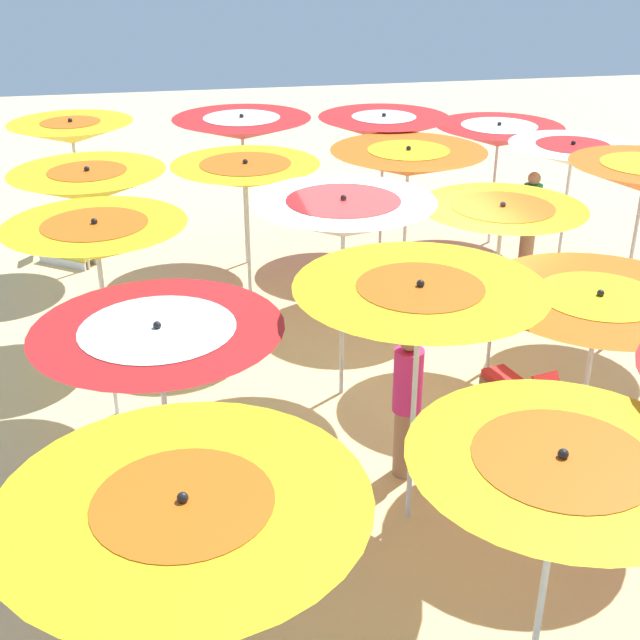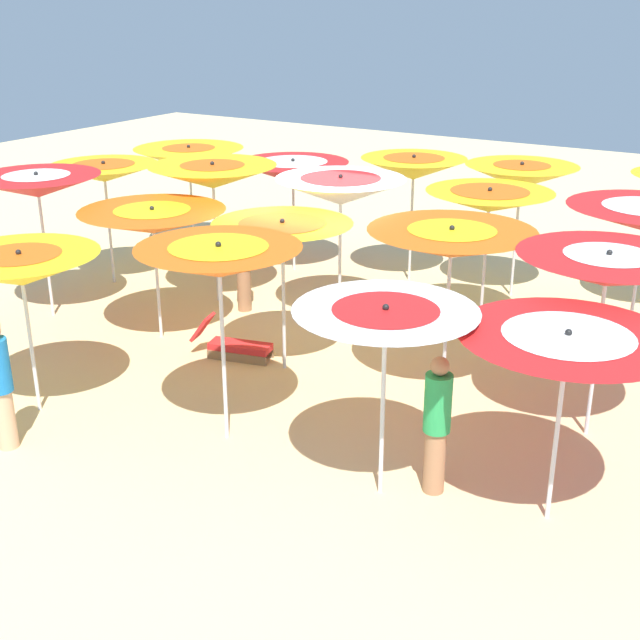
% 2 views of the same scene
% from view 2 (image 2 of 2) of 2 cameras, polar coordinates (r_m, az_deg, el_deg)
% --- Properties ---
extents(ground, '(40.08, 40.08, 0.04)m').
position_cam_2_polar(ground, '(13.40, -0.21, -1.43)').
color(ground, beige).
extents(beach_umbrella_1, '(1.97, 1.97, 2.46)m').
position_cam_2_polar(beach_umbrella_1, '(15.21, 13.59, 9.54)').
color(beach_umbrella_1, silver).
rests_on(beach_umbrella_1, ground).
extents(beach_umbrella_2, '(1.97, 1.97, 2.43)m').
position_cam_2_polar(beach_umbrella_2, '(15.75, 6.42, 10.28)').
color(beach_umbrella_2, silver).
rests_on(beach_umbrella_2, ground).
extents(beach_umbrella_3, '(2.16, 2.16, 2.24)m').
position_cam_2_polar(beach_umbrella_3, '(16.34, -1.86, 10.12)').
color(beach_umbrella_3, silver).
rests_on(beach_umbrella_3, ground).
extents(beach_umbrella_4, '(2.26, 2.26, 2.30)m').
position_cam_2_polar(beach_umbrella_4, '(17.69, -8.94, 10.89)').
color(beach_umbrella_4, silver).
rests_on(beach_umbrella_4, ground).
extents(beach_umbrella_6, '(1.99, 1.99, 2.41)m').
position_cam_2_polar(beach_umbrella_6, '(13.29, 11.50, 7.98)').
color(beach_umbrella_6, silver).
rests_on(beach_umbrella_6, ground).
extents(beach_umbrella_7, '(2.08, 2.08, 2.53)m').
position_cam_2_polar(beach_umbrella_7, '(13.38, 1.41, 8.83)').
color(beach_umbrella_7, silver).
rests_on(beach_umbrella_7, ground).
extents(beach_umbrella_8, '(2.21, 2.21, 2.52)m').
position_cam_2_polar(beach_umbrella_8, '(14.60, -7.34, 9.73)').
color(beach_umbrella_8, silver).
rests_on(beach_umbrella_8, ground).
extents(beach_umbrella_9, '(1.98, 1.98, 2.34)m').
position_cam_2_polar(beach_umbrella_9, '(16.02, -14.55, 9.73)').
color(beach_umbrella_9, silver).
rests_on(beach_umbrella_9, ground).
extents(beach_umbrella_10, '(2.14, 2.14, 2.42)m').
position_cam_2_polar(beach_umbrella_10, '(10.33, 19.05, 3.25)').
color(beach_umbrella_10, silver).
rests_on(beach_umbrella_10, ground).
extents(beach_umbrella_11, '(2.22, 2.22, 2.39)m').
position_cam_2_polar(beach_umbrella_11, '(11.05, 8.96, 5.21)').
color(beach_umbrella_11, silver).
rests_on(beach_umbrella_11, ground).
extents(beach_umbrella_12, '(1.99, 1.99, 2.28)m').
position_cam_2_polar(beach_umbrella_12, '(11.71, -2.59, 5.95)').
color(beach_umbrella_12, silver).
rests_on(beach_umbrella_12, ground).
extents(beach_umbrella_13, '(2.26, 2.26, 2.16)m').
position_cam_2_polar(beach_umbrella_13, '(13.14, -11.37, 6.64)').
color(beach_umbrella_13, silver).
rests_on(beach_umbrella_13, ground).
extents(beach_umbrella_14, '(2.07, 2.07, 2.50)m').
position_cam_2_polar(beach_umbrella_14, '(14.52, -18.77, 8.68)').
color(beach_umbrella_14, silver).
rests_on(beach_umbrella_14, ground).
extents(beach_umbrella_15, '(2.18, 2.18, 2.16)m').
position_cam_2_polar(beach_umbrella_15, '(8.50, 16.50, -2.05)').
color(beach_umbrella_15, silver).
rests_on(beach_umbrella_15, ground).
extents(beach_umbrella_16, '(1.94, 1.94, 2.24)m').
position_cam_2_polar(beach_umbrella_16, '(8.58, 4.49, -0.24)').
color(beach_umbrella_16, silver).
rests_on(beach_umbrella_16, ground).
extents(beach_umbrella_17, '(1.95, 1.95, 2.54)m').
position_cam_2_polar(beach_umbrella_17, '(9.70, -6.92, 4.00)').
color(beach_umbrella_17, silver).
rests_on(beach_umbrella_17, ground).
extents(beach_umbrella_18, '(2.00, 2.00, 2.22)m').
position_cam_2_polar(beach_umbrella_18, '(11.11, -19.80, 3.28)').
color(beach_umbrella_18, silver).
rests_on(beach_umbrella_18, ground).
extents(lounger_1, '(1.30, 0.64, 0.64)m').
position_cam_2_polar(lounger_1, '(12.75, -5.89, -1.69)').
color(lounger_1, olive).
rests_on(lounger_1, ground).
extents(beachgoer_0, '(0.30, 0.30, 1.63)m').
position_cam_2_polar(beachgoer_0, '(9.17, 7.99, -7.00)').
color(beachgoer_0, '#A3704C').
rests_on(beachgoer_0, ground).
extents(beachgoer_1, '(0.30, 0.30, 1.64)m').
position_cam_2_polar(beachgoer_1, '(10.65, -21.05, -4.11)').
color(beachgoer_1, '#D8A87F').
rests_on(beachgoer_1, ground).
extents(beachgoer_2, '(0.30, 0.30, 1.68)m').
position_cam_2_polar(beachgoer_2, '(14.42, -5.27, 3.95)').
color(beachgoer_2, '#A3704C').
rests_on(beachgoer_2, ground).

